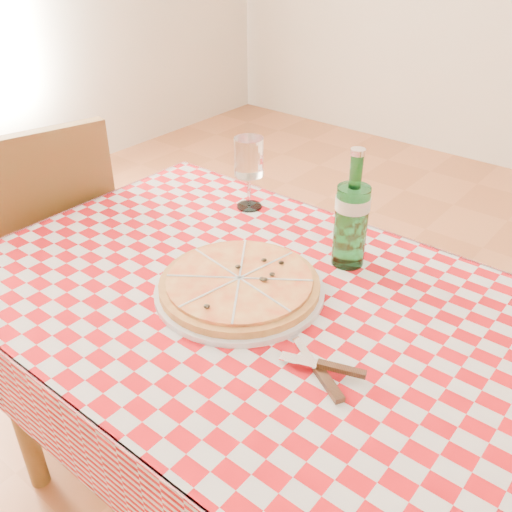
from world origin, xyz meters
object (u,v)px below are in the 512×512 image
(pizza_plate, at_px, (239,284))
(water_bottle, at_px, (352,209))
(wine_glass, at_px, (249,174))
(dining_table, at_px, (246,327))
(chair_far, at_px, (43,248))

(pizza_plate, bearing_deg, water_bottle, 65.18)
(water_bottle, height_order, wine_glass, water_bottle)
(dining_table, relative_size, water_bottle, 4.14)
(dining_table, distance_m, chair_far, 0.86)
(dining_table, height_order, water_bottle, water_bottle)
(dining_table, bearing_deg, chair_far, -179.66)
(chair_far, distance_m, wine_glass, 0.74)
(pizza_plate, height_order, wine_glass, wine_glass)
(pizza_plate, bearing_deg, wine_glass, 126.78)
(chair_far, bearing_deg, pizza_plate, -165.02)
(water_bottle, distance_m, wine_glass, 0.38)
(pizza_plate, distance_m, water_bottle, 0.31)
(chair_far, xyz_separation_m, wine_glass, (0.59, 0.34, 0.31))
(wine_glass, bearing_deg, dining_table, -51.27)
(chair_far, relative_size, water_bottle, 3.34)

